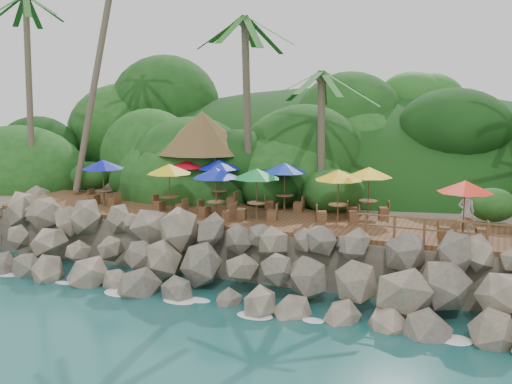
% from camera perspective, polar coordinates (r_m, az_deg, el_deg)
% --- Properties ---
extents(ground, '(140.00, 140.00, 0.00)m').
position_cam_1_polar(ground, '(22.84, -5.82, -10.81)').
color(ground, '#19514F').
rests_on(ground, ground).
extents(land_base, '(32.00, 25.20, 2.10)m').
position_cam_1_polar(land_base, '(36.94, 5.89, -1.19)').
color(land_base, gray).
rests_on(land_base, ground).
extents(jungle_hill, '(44.80, 28.00, 15.40)m').
position_cam_1_polar(jungle_hill, '(44.26, 8.62, -0.83)').
color(jungle_hill, '#143811').
rests_on(jungle_hill, ground).
extents(seawall, '(29.00, 4.00, 2.30)m').
position_cam_1_polar(seawall, '(24.16, -3.62, -6.75)').
color(seawall, gray).
rests_on(seawall, ground).
extents(terrace, '(26.00, 5.00, 0.20)m').
position_cam_1_polar(terrace, '(27.45, 0.00, -2.47)').
color(terrace, brown).
rests_on(terrace, land_base).
extents(jungle_foliage, '(44.00, 16.00, 12.00)m').
position_cam_1_polar(jungle_foliage, '(36.21, 5.41, -3.10)').
color(jungle_foliage, '#143811').
rests_on(jungle_foliage, ground).
extents(foam_line, '(25.20, 0.80, 0.06)m').
position_cam_1_polar(foam_line, '(23.07, -5.46, -10.50)').
color(foam_line, white).
rests_on(foam_line, ground).
extents(palms, '(34.63, 6.54, 13.95)m').
position_cam_1_polar(palms, '(29.64, 2.31, 17.52)').
color(palms, brown).
rests_on(palms, ground).
extents(palapa, '(5.15, 5.15, 4.60)m').
position_cam_1_polar(palapa, '(31.78, -5.12, 5.69)').
color(palapa, brown).
rests_on(palapa, ground).
extents(dining_clusters, '(21.86, 4.94, 2.29)m').
position_cam_1_polar(dining_clusters, '(26.85, 1.90, 1.59)').
color(dining_clusters, brown).
rests_on(dining_clusters, terrace).
extents(railing, '(8.30, 0.10, 1.00)m').
position_cam_1_polar(railing, '(23.06, 19.80, -3.60)').
color(railing, brown).
rests_on(railing, terrace).
extents(waiter, '(0.68, 0.50, 1.72)m').
position_cam_1_polar(waiter, '(25.37, 19.36, -1.81)').
color(waiter, white).
rests_on(waiter, terrace).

